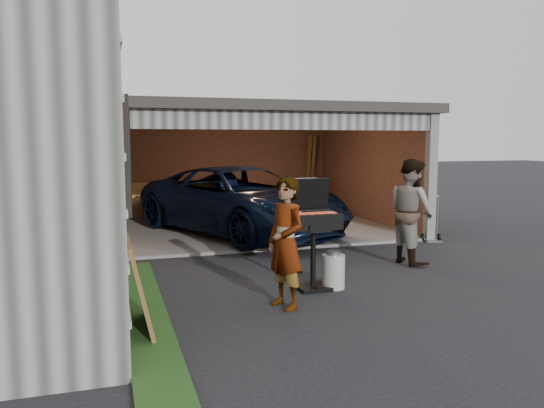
{
  "coord_description": "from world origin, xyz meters",
  "views": [
    {
      "loc": [
        -2.64,
        -6.13,
        2.15
      ],
      "look_at": [
        -0.19,
        1.73,
        1.15
      ],
      "focal_mm": 35.0,
      "sensor_mm": 36.0,
      "label": 1
    }
  ],
  "objects_px": {
    "minivan": "(241,203)",
    "hand_truck": "(432,233)",
    "woman": "(286,243)",
    "man": "(411,211)",
    "plywood_panel": "(140,287)",
    "propane_tank": "(333,271)",
    "bbq_grill": "(312,224)"
  },
  "relations": [
    {
      "from": "man",
      "to": "plywood_panel",
      "type": "distance_m",
      "value": 5.19
    },
    {
      "from": "minivan",
      "to": "plywood_panel",
      "type": "distance_m",
      "value": 6.08
    },
    {
      "from": "bbq_grill",
      "to": "plywood_panel",
      "type": "relative_size",
      "value": 1.47
    },
    {
      "from": "propane_tank",
      "to": "hand_truck",
      "type": "bearing_deg",
      "value": 37.79
    },
    {
      "from": "woman",
      "to": "bbq_grill",
      "type": "xyz_separation_m",
      "value": [
        0.64,
        0.72,
        0.1
      ]
    },
    {
      "from": "bbq_grill",
      "to": "hand_truck",
      "type": "xyz_separation_m",
      "value": [
        3.77,
        2.6,
        -0.76
      ]
    },
    {
      "from": "minivan",
      "to": "bbq_grill",
      "type": "xyz_separation_m",
      "value": [
        -0.05,
        -4.4,
        0.2
      ]
    },
    {
      "from": "minivan",
      "to": "propane_tank",
      "type": "relative_size",
      "value": 10.82
    },
    {
      "from": "hand_truck",
      "to": "minivan",
      "type": "bearing_deg",
      "value": 164.52
    },
    {
      "from": "propane_tank",
      "to": "plywood_panel",
      "type": "height_order",
      "value": "plywood_panel"
    },
    {
      "from": "plywood_panel",
      "to": "hand_truck",
      "type": "height_order",
      "value": "plywood_panel"
    },
    {
      "from": "bbq_grill",
      "to": "propane_tank",
      "type": "xyz_separation_m",
      "value": [
        0.3,
        -0.08,
        -0.69
      ]
    },
    {
      "from": "woman",
      "to": "man",
      "type": "relative_size",
      "value": 0.92
    },
    {
      "from": "man",
      "to": "plywood_panel",
      "type": "height_order",
      "value": "man"
    },
    {
      "from": "minivan",
      "to": "man",
      "type": "relative_size",
      "value": 2.95
    },
    {
      "from": "man",
      "to": "propane_tank",
      "type": "relative_size",
      "value": 3.67
    },
    {
      "from": "bbq_grill",
      "to": "man",
      "type": "bearing_deg",
      "value": 23.96
    },
    {
      "from": "minivan",
      "to": "hand_truck",
      "type": "relative_size",
      "value": 5.5
    },
    {
      "from": "minivan",
      "to": "hand_truck",
      "type": "xyz_separation_m",
      "value": [
        3.72,
        -1.8,
        -0.56
      ]
    },
    {
      "from": "hand_truck",
      "to": "propane_tank",
      "type": "bearing_deg",
      "value": -131.93
    },
    {
      "from": "bbq_grill",
      "to": "plywood_panel",
      "type": "bearing_deg",
      "value": -155.6
    },
    {
      "from": "hand_truck",
      "to": "woman",
      "type": "bearing_deg",
      "value": -132.73
    },
    {
      "from": "woman",
      "to": "man",
      "type": "bearing_deg",
      "value": 101.16
    },
    {
      "from": "woman",
      "to": "hand_truck",
      "type": "distance_m",
      "value": 5.56
    },
    {
      "from": "man",
      "to": "hand_truck",
      "type": "distance_m",
      "value": 2.33
    },
    {
      "from": "bbq_grill",
      "to": "woman",
      "type": "bearing_deg",
      "value": -131.82
    },
    {
      "from": "woman",
      "to": "propane_tank",
      "type": "distance_m",
      "value": 1.29
    },
    {
      "from": "hand_truck",
      "to": "man",
      "type": "bearing_deg",
      "value": -123.26
    },
    {
      "from": "propane_tank",
      "to": "plywood_panel",
      "type": "bearing_deg",
      "value": -159.48
    },
    {
      "from": "man",
      "to": "bbq_grill",
      "type": "relative_size",
      "value": 1.15
    },
    {
      "from": "man",
      "to": "hand_truck",
      "type": "height_order",
      "value": "man"
    },
    {
      "from": "man",
      "to": "hand_truck",
      "type": "relative_size",
      "value": 1.87
    }
  ]
}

